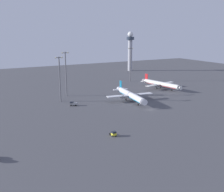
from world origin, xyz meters
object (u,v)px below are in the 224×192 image
Objects in this scene: airplane_mid_apron at (161,84)px; pushback_tug at (114,134)px; control_tower at (130,48)px; apron_light_east at (66,71)px; apron_light_central at (60,76)px; baggage_tractor at (73,104)px; airplane_near_gate at (130,95)px; apron_light_west at (131,62)px.

pushback_tug is at bearing 30.43° from airplane_mid_apron.
control_tower is at bearing -126.00° from pushback_tug.
apron_light_central is at bearing -123.20° from apron_light_east.
control_tower is 145.88m from baggage_tractor.
pushback_tug is 65.02m from apron_light_central.
airplane_near_gate is at bearing -45.97° from apron_light_east.
pushback_tug is 0.11× the size of apron_light_east.
apron_light_central is at bearing -9.76° from airplane_mid_apron.
apron_light_central is at bearing -152.98° from apron_light_west.
airplane_mid_apron is 11.42× the size of pushback_tug.
apron_light_east is at bearing 56.80° from apron_light_central.
airplane_mid_apron is 1.33× the size of apron_light_central.
airplane_mid_apron is 7.85× the size of baggage_tractor.
airplane_near_gate is 43.05m from airplane_mid_apron.
baggage_tractor is 0.16× the size of apron_light_east.
pushback_tug is at bearing -88.49° from apron_light_central.
airplane_mid_apron is at bearing -9.26° from apron_light_east.
airplane_mid_apron is 38.07m from apron_light_west.
baggage_tractor is 0.16× the size of apron_light_west.
airplane_near_gate is at bearing 16.53° from airplane_mid_apron.
control_tower is 129.01m from airplane_near_gate.
apron_light_east is (-96.91, -77.65, -7.23)m from control_tower.
airplane_near_gate reaches higher than pushback_tug.
airplane_near_gate is 1.06× the size of airplane_mid_apron.
airplane_near_gate is 1.33× the size of apron_light_east.
apron_light_east reaches higher than apron_light_central.
apron_light_central is (-1.67, 63.43, 14.21)m from pushback_tug.
airplane_near_gate is at bearing -130.71° from pushback_tug.
airplane_mid_apron is at bearing -48.73° from baggage_tractor.
airplane_mid_apron is at bearing -145.19° from airplane_near_gate.
apron_light_east is (-64.32, -24.74, 0.31)m from apron_light_west.
baggage_tractor reaches higher than pushback_tug.
control_tower is 1.45× the size of apron_light_west.
apron_light_west reaches higher than airplane_mid_apron.
control_tower is 186.02m from pushback_tug.
apron_light_east is 14.50m from apron_light_central.
control_tower reaches higher than airplane_near_gate.
apron_light_central is at bearing -90.53° from pushback_tug.
control_tower is 12.93× the size of pushback_tug.
apron_light_west is (34.67, 55.41, 12.15)m from airplane_near_gate.
airplane_mid_apron is 98.35m from pushback_tug.
control_tower reaches higher than airplane_mid_apron.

